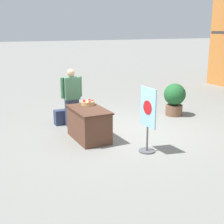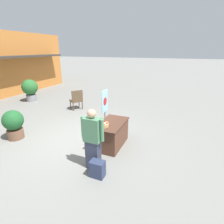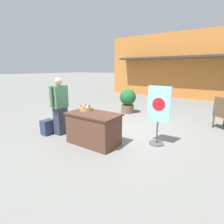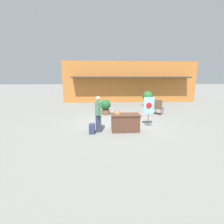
% 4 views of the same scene
% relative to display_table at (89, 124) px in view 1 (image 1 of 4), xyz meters
% --- Properties ---
extents(ground_plane, '(120.00, 120.00, 0.00)m').
position_rel_display_table_xyz_m(ground_plane, '(-0.05, 1.24, -0.39)').
color(ground_plane, slate).
extents(display_table, '(1.30, 0.74, 0.78)m').
position_rel_display_table_xyz_m(display_table, '(0.00, 0.00, 0.00)').
color(display_table, brown).
rests_on(display_table, ground_plane).
extents(apple_basket, '(0.33, 0.33, 0.13)m').
position_rel_display_table_xyz_m(apple_basket, '(-0.35, 0.13, 0.44)').
color(apple_basket, tan).
rests_on(apple_basket, display_table).
extents(person_visitor, '(0.26, 0.61, 1.59)m').
position_rel_display_table_xyz_m(person_visitor, '(-1.21, 0.00, 0.42)').
color(person_visitor, '#33384C').
rests_on(person_visitor, ground_plane).
extents(backpack, '(0.24, 0.34, 0.42)m').
position_rel_display_table_xyz_m(backpack, '(-1.49, -0.25, -0.18)').
color(backpack, '#2D3856').
rests_on(backpack, ground_plane).
extents(poster_board, '(0.55, 0.36, 1.44)m').
position_rel_display_table_xyz_m(poster_board, '(1.32, 0.84, 0.39)').
color(poster_board, '#4C4C51').
rests_on(poster_board, ground_plane).
extents(potted_plant_far_left, '(0.67, 0.67, 1.00)m').
position_rel_display_table_xyz_m(potted_plant_far_left, '(-0.84, 3.22, 0.16)').
color(potted_plant_far_left, brown).
rests_on(potted_plant_far_left, ground_plane).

